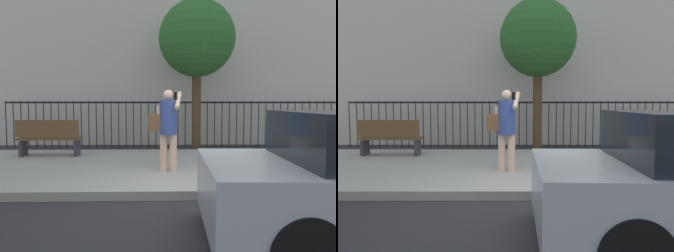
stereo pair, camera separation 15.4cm
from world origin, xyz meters
The scene contains 7 objects.
ground_plane centered at (0.00, 0.00, 0.00)m, with size 60.00×60.00×0.00m, color #28282B.
sidewalk centered at (0.00, 2.20, 0.07)m, with size 28.00×4.40×0.15m, color #9E9B93.
building_facade centered at (0.00, 8.50, 5.77)m, with size 28.00×4.00×11.54m, color beige.
iron_fence centered at (0.00, 5.90, 1.02)m, with size 12.03×0.04×1.60m.
pedestrian_on_phone centered at (-0.60, 1.48, 1.11)m, with size 0.69×0.49×1.65m.
street_bench centered at (-3.63, 3.30, 0.65)m, with size 1.60×0.45×0.95m.
street_tree_near centered at (0.40, 4.94, 3.49)m, with size 2.37×2.37×4.71m.
Camera 2 is at (-0.59, -4.78, 1.54)m, focal length 33.14 mm.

